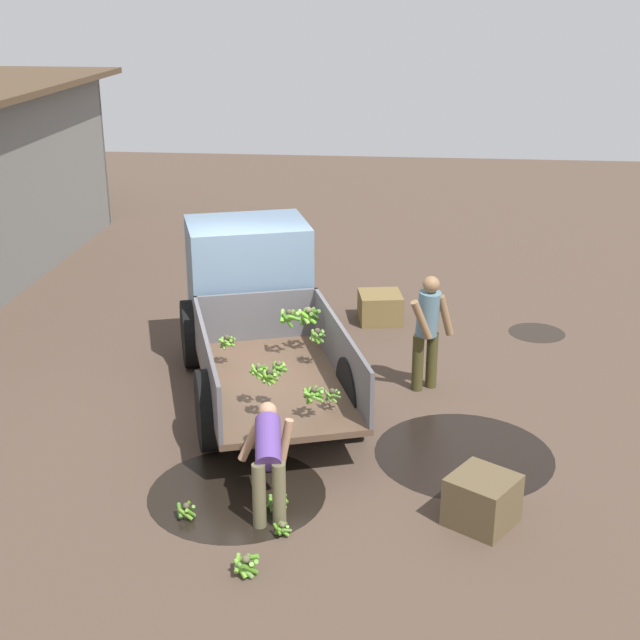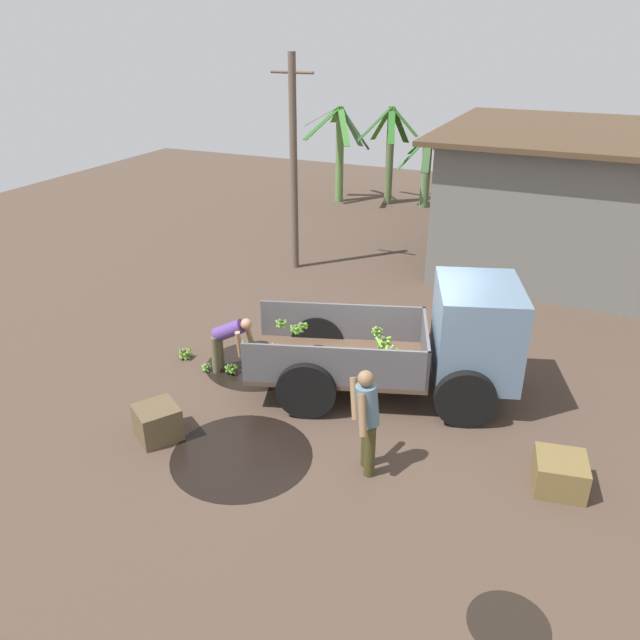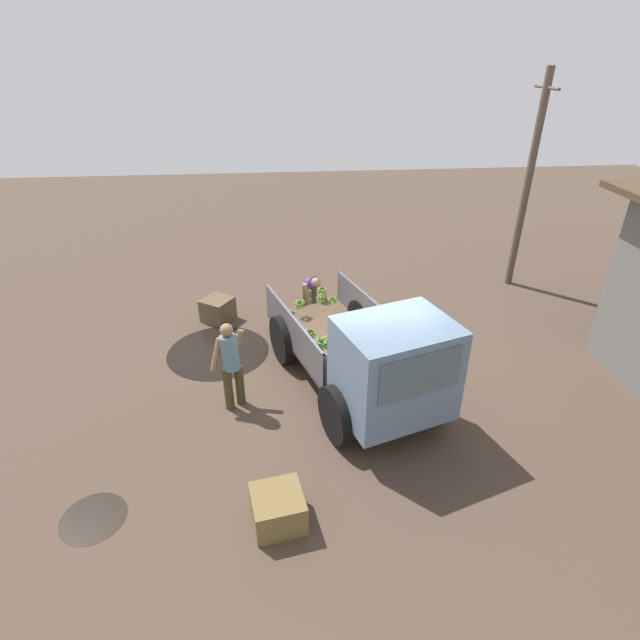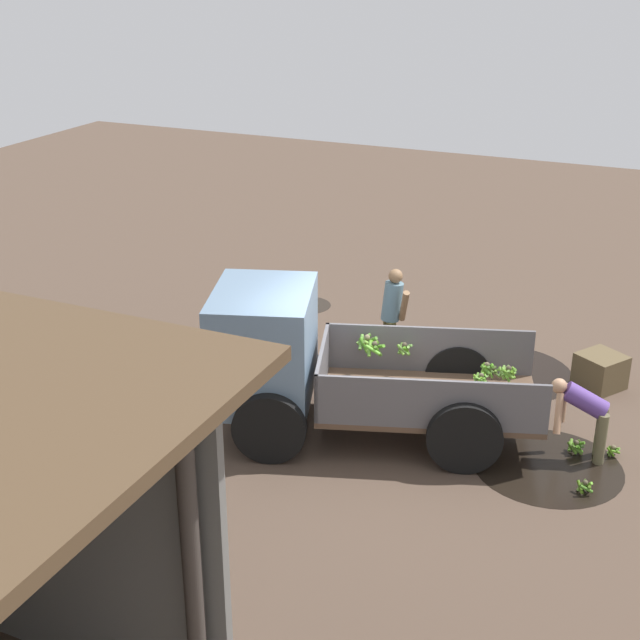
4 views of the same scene
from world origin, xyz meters
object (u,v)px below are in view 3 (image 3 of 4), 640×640
utility_pole (528,183)px  person_worker_loading (312,289)px  cargo_truck (377,362)px  wooden_crate_0 (218,309)px  banana_bunch_on_ground_3 (309,312)px  banana_bunch_on_ground_1 (346,306)px  wooden_crate_1 (278,508)px  banana_bunch_on_ground_2 (311,291)px  person_foreground_visitor (231,362)px  banana_bunch_on_ground_0 (303,304)px

utility_pole → person_worker_loading: 5.94m
cargo_truck → wooden_crate_0: size_ratio=7.68×
utility_pole → banana_bunch_on_ground_3: 6.24m
person_worker_loading → banana_bunch_on_ground_3: person_worker_loading is taller
banana_bunch_on_ground_1 → wooden_crate_1: (6.03, -1.78, 0.14)m
cargo_truck → person_worker_loading: size_ratio=4.27×
wooden_crate_0 → banana_bunch_on_ground_1: bearing=94.4°
banana_bunch_on_ground_2 → banana_bunch_on_ground_3: bearing=-6.6°
cargo_truck → banana_bunch_on_ground_3: (-3.64, -0.86, -0.96)m
person_worker_loading → person_foreground_visitor: bearing=-36.2°
banana_bunch_on_ground_0 → wooden_crate_1: (6.25, -0.74, 0.15)m
utility_pole → banana_bunch_on_ground_1: (1.12, -4.59, -2.60)m
banana_bunch_on_ground_2 → banana_bunch_on_ground_3: (1.12, -0.13, -0.01)m
utility_pole → banana_bunch_on_ground_0: (0.90, -5.63, -2.60)m
banana_bunch_on_ground_2 → wooden_crate_0: (1.11, -2.26, 0.16)m
banana_bunch_on_ground_0 → wooden_crate_1: wooden_crate_1 is taller
banana_bunch_on_ground_1 → person_worker_loading: bearing=-77.5°
wooden_crate_0 → wooden_crate_1: wooden_crate_0 is taller
utility_pole → banana_bunch_on_ground_1: bearing=-76.3°
utility_pole → person_foreground_visitor: 8.62m
cargo_truck → banana_bunch_on_ground_2: size_ratio=18.38×
person_worker_loading → banana_bunch_on_ground_0: person_worker_loading is taller
cargo_truck → banana_bunch_on_ground_2: (-4.76, -0.73, -0.95)m
banana_bunch_on_ground_0 → banana_bunch_on_ground_1: banana_bunch_on_ground_1 is taller
banana_bunch_on_ground_0 → banana_bunch_on_ground_3: banana_bunch_on_ground_3 is taller
banana_bunch_on_ground_2 → banana_bunch_on_ground_0: bearing=-20.9°
utility_pole → wooden_crate_1: bearing=-41.7°
banana_bunch_on_ground_2 → banana_bunch_on_ground_1: bearing=42.4°
person_foreground_visitor → wooden_crate_0: person_foreground_visitor is taller
person_foreground_visitor → banana_bunch_on_ground_1: person_foreground_visitor is taller
person_worker_loading → utility_pole: bearing=94.2°
person_worker_loading → wooden_crate_1: size_ratio=1.64×
cargo_truck → utility_pole: size_ratio=0.90×
person_worker_loading → banana_bunch_on_ground_2: (-1.06, 0.06, -0.57)m
person_worker_loading → banana_bunch_on_ground_3: 0.59m
person_worker_loading → wooden_crate_1: bearing=-18.3°
person_foreground_visitor → banana_bunch_on_ground_0: person_foreground_visitor is taller
banana_bunch_on_ground_1 → banana_bunch_on_ground_2: (-0.87, -0.79, 0.01)m
person_foreground_visitor → banana_bunch_on_ground_2: (-4.32, 1.71, -0.80)m
person_foreground_visitor → utility_pole: bearing=-89.2°
person_worker_loading → banana_bunch_on_ground_0: size_ratio=5.49×
utility_pole → banana_bunch_on_ground_2: utility_pole is taller
utility_pole → banana_bunch_on_ground_3: bearing=-76.0°
banana_bunch_on_ground_3 → wooden_crate_1: 5.84m
wooden_crate_0 → banana_bunch_on_ground_2: bearing=116.1°
person_worker_loading → banana_bunch_on_ground_1: bearing=93.3°
cargo_truck → person_foreground_visitor: size_ratio=2.89×
utility_pole → banana_bunch_on_ground_3: (1.37, -5.51, -2.59)m
banana_bunch_on_ground_3 → wooden_crate_1: (5.78, -0.86, 0.13)m
banana_bunch_on_ground_1 → wooden_crate_0: size_ratio=0.37×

